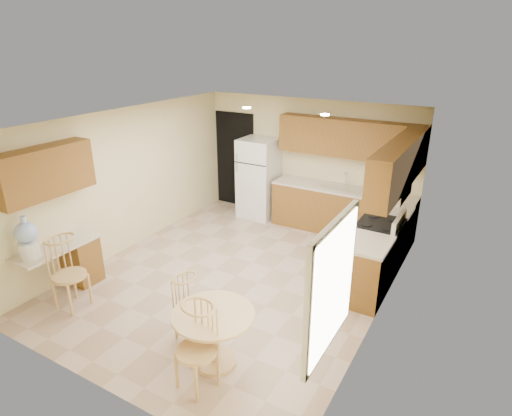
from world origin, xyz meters
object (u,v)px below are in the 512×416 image
Objects in this scene: stove at (377,248)px; chair_table_b at (190,346)px; refrigerator at (259,178)px; dining_table at (214,331)px; chair_table_a at (185,305)px; chair_desk at (61,270)px; water_crock at (27,239)px.

stove is 1.08× the size of chair_table_b.
stove is (2.88, -1.22, -0.37)m from refrigerator.
chair_table_a is at bearing 162.93° from dining_table.
chair_desk is at bearing 3.11° from chair_table_b.
chair_desk reaches higher than chair_table_b.
chair_desk is at bearing -176.20° from dining_table.
dining_table is 2.93m from water_crock.
dining_table is at bearing 5.47° from water_crock.
dining_table is at bearing 74.88° from chair_table_a.
chair_table_b is at bearing 44.34° from chair_table_a.
water_crock is at bearing -77.20° from chair_table_a.
chair_table_b is 0.96× the size of chair_desk.
refrigerator is at bearing 113.28° from dining_table.
refrigerator is at bearing 172.25° from chair_desk.
chair_table_b is (-1.01, -3.48, 0.15)m from stove.
chair_table_a is at bearing 10.85° from water_crock.
refrigerator is 3.14m from stove.
refrigerator is 1.66× the size of chair_table_b.
chair_table_b is 2.48m from chair_desk.
stove is 4.69m from chair_desk.
chair_table_b is at bearing -84.16° from dining_table.
water_crock is (-1.05, -4.48, 0.21)m from refrigerator.
chair_table_a is at bearing -36.90° from chair_table_b.
dining_table is at bearing -73.45° from chair_table_b.
chair_table_a is at bearing 100.11° from chair_desk.
water_crock reaches higher than chair_table_b.
chair_table_b reaches higher than dining_table.
refrigerator is 5.06m from chair_table_b.
dining_table is at bearing -109.61° from stove.
stove is at bearing 132.25° from chair_desk.
dining_table is at bearing -66.72° from refrigerator.
chair_desk is (-0.60, -4.37, -0.20)m from refrigerator.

